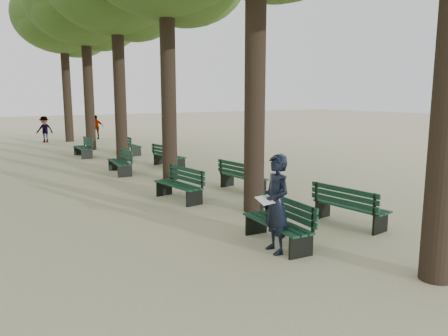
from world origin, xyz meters
TOP-DOWN VIEW (x-y plane):
  - ground at (0.00, 0.00)m, footprint 120.00×120.00m
  - tree_central_4 at (1.50, 18.00)m, footprint 6.00×6.00m
  - tree_central_5 at (1.50, 23.00)m, footprint 6.00×6.00m
  - bench_left_0 at (0.37, 0.66)m, footprint 0.72×1.84m
  - bench_left_1 at (0.37, 5.05)m, footprint 0.78×1.85m
  - bench_left_2 at (0.37, 10.04)m, footprint 0.75×1.85m
  - bench_left_3 at (0.37, 15.35)m, footprint 0.62×1.82m
  - bench_right_0 at (2.63, 0.82)m, footprint 0.76×1.85m
  - bench_right_1 at (2.63, 5.13)m, footprint 0.74×1.85m
  - bench_right_2 at (2.63, 10.51)m, footprint 0.79×1.86m
  - bench_right_3 at (2.63, 15.08)m, footprint 0.58×1.80m
  - man_with_map at (0.10, 0.36)m, footprint 0.67×0.80m
  - pedestrian_b at (0.06, 23.22)m, footprint 1.05×0.86m
  - pedestrian_c at (3.38, 23.51)m, footprint 0.98×0.46m

SIDE VIEW (x-z plane):
  - ground at x=0.00m, z-range 0.00..0.00m
  - bench_left_0 at x=0.37m, z-range -0.19..0.73m
  - bench_left_1 at x=0.37m, z-range -0.19..0.73m
  - bench_left_2 at x=0.37m, z-range -0.19..0.73m
  - bench_left_3 at x=0.37m, z-range -0.19..0.73m
  - bench_right_0 at x=2.63m, z-range -0.19..0.73m
  - bench_right_1 at x=2.63m, z-range -0.19..0.73m
  - bench_right_2 at x=2.63m, z-range -0.19..0.73m
  - bench_right_3 at x=2.63m, z-range -0.19..0.73m
  - pedestrian_c at x=3.38m, z-range 0.00..1.61m
  - pedestrian_b at x=0.06m, z-range 0.00..1.63m
  - man_with_map at x=0.10m, z-range 0.00..1.88m
  - tree_central_4 at x=1.50m, z-range 2.68..12.63m
  - tree_central_5 at x=1.50m, z-range 2.68..12.63m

